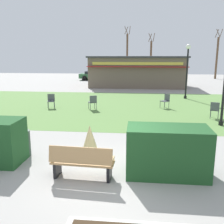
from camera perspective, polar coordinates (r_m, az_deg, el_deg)
The scene contains 18 objects.
ground_plane at distance 7.27m, azimuth -0.35°, elevation -14.19°, with size 80.00×80.00×0.00m, color #999691.
lawn_patch at distance 16.82m, azimuth 3.40°, elevation 1.32°, with size 36.00×12.00×0.01m, color #5B8442.
park_bench at distance 7.00m, azimuth -6.71°, elevation -11.03°, with size 1.73×0.62×0.95m.
hedge_right at distance 7.27m, azimuth 12.25°, elevation -8.57°, with size 2.22×1.10×1.37m, color #1E4C23.
ornamental_grass_behind_left at distance 8.47m, azimuth 8.12°, elevation -6.74°, with size 0.59×0.59×0.98m, color #D1BC7F.
ornamental_grass_behind_right at distance 8.76m, azimuth -4.96°, elevation -6.02°, with size 0.60×0.60×0.98m, color #D1BC7F.
lamppost_far at distance 20.39m, azimuth 16.46°, elevation 10.08°, with size 0.36×0.36×4.08m.
trash_bin at distance 8.99m, azimuth -19.37°, elevation -6.62°, with size 0.52×0.52×0.86m, color #2D4233.
food_kiosk at distance 27.74m, azimuth 5.61°, elevation 9.04°, with size 10.06×5.24×3.19m.
cafe_chair_west at distance 16.57m, azimuth -13.43°, elevation 2.67°, with size 0.54×0.54×0.89m.
cafe_chair_east at distance 15.65m, azimuth -4.31°, elevation 2.41°, with size 0.59×0.59×0.89m.
cafe_chair_center at distance 14.44m, azimuth 21.96°, elevation 0.67°, with size 0.55×0.55×0.89m.
cafe_chair_north at distance 16.47m, azimuth 11.91°, elevation 2.68°, with size 0.62×0.62×0.89m.
parked_car_west_slot at distance 34.82m, azimuth -3.78°, elevation 8.18°, with size 4.22×2.09×1.20m.
parked_car_center_slot at distance 34.33m, azimuth 4.37°, elevation 8.11°, with size 4.33×2.32×1.20m.
tree_left_bg at distance 39.48m, azimuth 22.36°, elevation 11.28°, with size 0.91×0.96×6.81m.
tree_right_bg at distance 39.36m, azimuth 3.40°, elevation 12.64°, with size 0.91×0.96×7.44m.
tree_center_bg at distance 37.83m, azimuth 8.65°, elevation 11.66°, with size 0.91×0.96×6.30m.
Camera 1 is at (0.72, -6.45, 3.27)m, focal length 40.96 mm.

